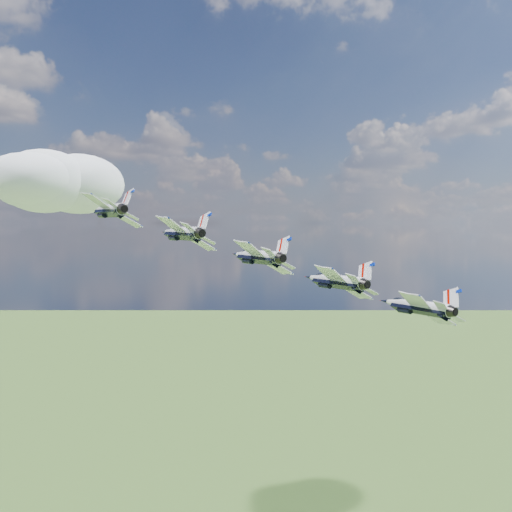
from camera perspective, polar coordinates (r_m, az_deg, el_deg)
cloud_far at (r=298.38m, az=-18.75°, el=7.09°), size 66.41×52.18×26.09m
jet_0 at (r=92.50m, az=-14.54°, el=4.49°), size 10.71×14.50×8.69m
jet_1 at (r=88.48m, az=-7.52°, el=2.35°), size 10.71×14.50×8.69m
jet_2 at (r=86.03m, az=-0.00°, el=-0.00°), size 10.71×14.50×8.69m
jet_3 at (r=85.28m, az=7.81°, el=-2.43°), size 10.71×14.50×8.69m
jet_4 at (r=86.28m, az=15.62°, el=-4.82°), size 10.71×14.50×8.69m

